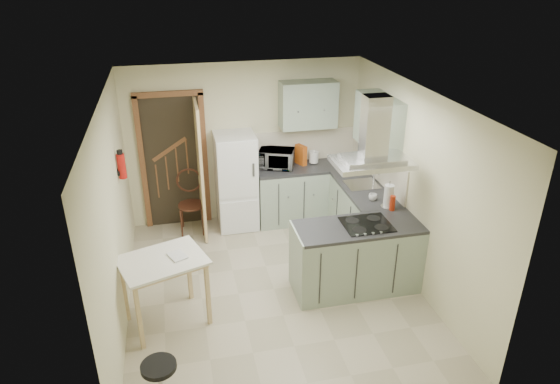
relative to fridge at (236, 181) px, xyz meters
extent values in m
plane|color=tan|center=(0.20, -1.80, -0.75)|extent=(4.20, 4.20, 0.00)
plane|color=silver|center=(0.20, -1.80, 1.75)|extent=(4.20, 4.20, 0.00)
plane|color=beige|center=(0.20, 0.30, 0.50)|extent=(3.60, 0.00, 3.60)
plane|color=beige|center=(-1.60, -1.80, 0.50)|extent=(0.00, 4.20, 4.20)
plane|color=beige|center=(2.00, -1.80, 0.50)|extent=(0.00, 4.20, 4.20)
cube|color=brown|center=(-0.90, 0.27, 0.30)|extent=(1.10, 0.12, 2.10)
cube|color=white|center=(0.00, 0.00, 0.00)|extent=(0.60, 0.60, 1.50)
cube|color=#9EB2A0|center=(0.86, 0.00, -0.30)|extent=(1.08, 0.60, 0.90)
cube|color=#9EB2A0|center=(1.70, -0.68, -0.30)|extent=(0.60, 1.95, 0.90)
cube|color=beige|center=(1.16, 0.29, 0.40)|extent=(1.68, 0.02, 0.50)
cube|color=#9EB2A0|center=(1.15, 0.12, 1.10)|extent=(0.85, 0.35, 0.70)
cube|color=#9EB2A0|center=(1.82, -0.95, 1.10)|extent=(0.35, 0.90, 0.70)
cube|color=#9EB2A0|center=(1.22, -1.98, -0.30)|extent=(1.55, 0.65, 0.90)
cube|color=black|center=(1.32, -1.98, 0.16)|extent=(0.58, 0.50, 0.01)
cube|color=silver|center=(1.32, -1.98, 0.97)|extent=(0.90, 0.55, 0.10)
cube|color=silver|center=(1.70, -0.85, 0.16)|extent=(0.45, 0.40, 0.01)
cylinder|color=#B2140F|center=(-1.54, -0.90, 0.75)|extent=(0.10, 0.10, 0.32)
cube|color=#DDB188|center=(-1.13, -2.14, -0.32)|extent=(1.08, 0.94, 0.85)
cube|color=#482E18|center=(-0.71, -0.05, -0.30)|extent=(0.43, 0.43, 0.89)
cylinder|color=black|center=(-1.21, -3.30, -0.53)|extent=(0.42, 0.42, 0.45)
imported|color=black|center=(0.65, 0.07, 0.29)|extent=(0.62, 0.52, 0.29)
cylinder|color=silver|center=(1.26, 0.10, 0.26)|extent=(0.19, 0.19, 0.22)
cube|color=#C15316|center=(1.05, 0.11, 0.31)|extent=(0.16, 0.22, 0.31)
imported|color=#ADAFB9|center=(1.85, -0.26, 0.24)|extent=(0.11, 0.11, 0.19)
cylinder|color=silver|center=(1.77, -1.58, 0.31)|extent=(0.16, 0.16, 0.32)
imported|color=white|center=(1.66, -1.36, 0.19)|extent=(0.11, 0.11, 0.09)
cylinder|color=#AD290E|center=(1.79, -1.68, 0.25)|extent=(0.08, 0.08, 0.20)
imported|color=#8E2F3F|center=(-1.03, -2.15, 0.15)|extent=(0.24, 0.27, 0.10)
camera|label=1|loc=(-0.88, -6.95, 3.10)|focal=32.00mm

